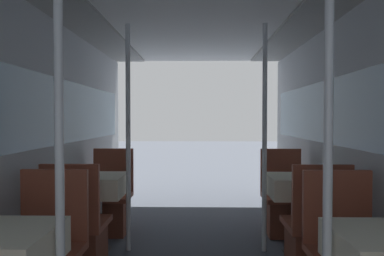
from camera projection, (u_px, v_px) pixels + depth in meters
name	position (u px, v px, depth m)	size (l,w,h in m)	color
wall_left	(29.00, 138.00, 3.04)	(0.05, 6.52, 2.25)	silver
wall_right	(365.00, 138.00, 2.99)	(0.05, 6.52, 2.25)	silver
support_pole_left_0	(59.00, 157.00, 1.89)	(0.05, 0.05, 2.25)	silver
dining_table_left_1	(96.00, 189.00, 3.73)	(0.56, 0.56, 0.75)	#4C4C51
chair_left_near_1	(78.00, 240.00, 3.17)	(0.48, 0.48, 0.96)	brown
chair_left_far_1	(110.00, 208.00, 4.31)	(0.48, 0.48, 0.96)	brown
support_pole_left_1	(128.00, 138.00, 3.71)	(0.05, 0.05, 2.25)	silver
support_pole_right_0	(328.00, 158.00, 1.86)	(0.05, 0.05, 2.25)	silver
dining_table_right_1	(297.00, 190.00, 3.69)	(0.56, 0.56, 0.75)	#4C4C51
chair_right_near_1	(315.00, 242.00, 3.13)	(0.48, 0.48, 0.96)	brown
chair_right_far_1	(284.00, 209.00, 4.26)	(0.48, 0.48, 0.96)	brown
support_pole_right_1	(265.00, 138.00, 3.68)	(0.05, 0.05, 2.25)	silver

